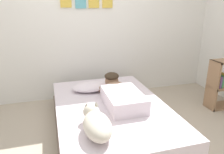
# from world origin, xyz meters

# --- Properties ---
(ground_plane) EXTENTS (12.68, 12.68, 0.00)m
(ground_plane) POSITION_xyz_m (0.00, 0.00, 0.00)
(ground_plane) COLOR tan
(back_wall) EXTENTS (4.34, 0.12, 2.50)m
(back_wall) POSITION_xyz_m (-0.00, 1.41, 1.25)
(back_wall) COLOR silver
(back_wall) RESTS_ON ground
(bed) EXTENTS (1.36, 2.01, 0.36)m
(bed) POSITION_xyz_m (0.05, 0.17, 0.18)
(bed) COLOR #726051
(bed) RESTS_ON ground
(pillow) EXTENTS (0.52, 0.32, 0.11)m
(pillow) POSITION_xyz_m (-0.11, 0.69, 0.41)
(pillow) COLOR silver
(pillow) RESTS_ON bed
(person_lying) EXTENTS (0.43, 0.92, 0.27)m
(person_lying) POSITION_xyz_m (0.18, 0.23, 0.46)
(person_lying) COLOR silver
(person_lying) RESTS_ON bed
(dog) EXTENTS (0.26, 0.57, 0.21)m
(dog) POSITION_xyz_m (-0.26, -0.39, 0.46)
(dog) COLOR beige
(dog) RESTS_ON bed
(coffee_cup) EXTENTS (0.12, 0.09, 0.07)m
(coffee_cup) POSITION_xyz_m (0.12, 0.57, 0.40)
(coffee_cup) COLOR #D84C47
(coffee_cup) RESTS_ON bed
(cell_phone) EXTENTS (0.07, 0.14, 0.01)m
(cell_phone) POSITION_xyz_m (0.26, -0.04, 0.36)
(cell_phone) COLOR black
(cell_phone) RESTS_ON bed
(bookshelf) EXTENTS (0.45, 0.24, 0.75)m
(bookshelf) POSITION_xyz_m (1.85, 0.33, 0.38)
(bookshelf) COLOR #997251
(bookshelf) RESTS_ON ground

